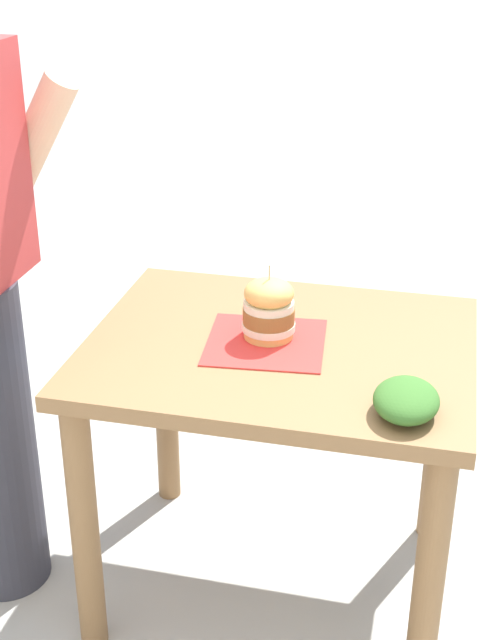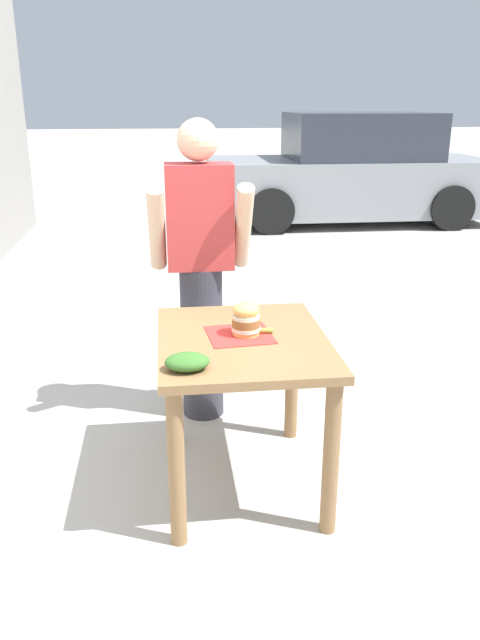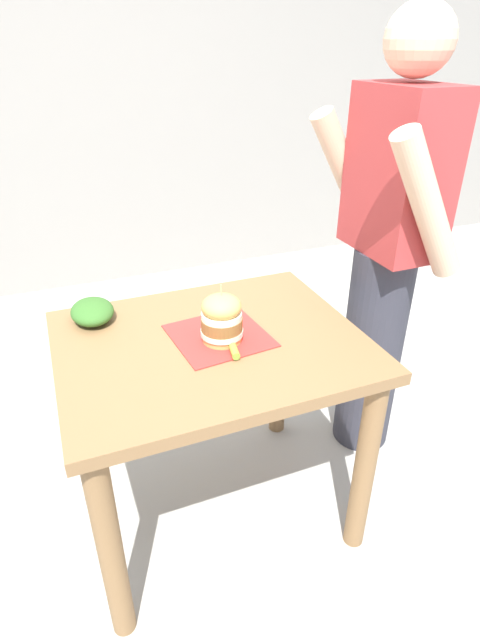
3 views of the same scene
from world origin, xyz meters
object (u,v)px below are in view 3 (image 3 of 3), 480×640
at_px(pickle_spear, 233,348).
at_px(side_salad, 92,311).
at_px(parked_car_mid_block, 469,96).
at_px(diner_across_table, 386,253).
at_px(patio_table, 212,377).
at_px(sandwich, 222,318).

height_order(pickle_spear, side_salad, side_salad).
bearing_deg(parked_car_mid_block, diner_across_table, -45.83).
height_order(patio_table, side_salad, side_salad).
bearing_deg(sandwich, patio_table, -120.70).
height_order(sandwich, side_salad, sandwich).
xyz_separation_m(patio_table, diner_across_table, (-0.14, 0.74, 0.27)).
xyz_separation_m(sandwich, diner_across_table, (-0.16, 0.71, 0.05)).
bearing_deg(pickle_spear, parked_car_mid_block, 132.20).
bearing_deg(parked_car_mid_block, side_salad, -50.95).
relative_size(sandwich, parked_car_mid_block, 0.04).
height_order(patio_table, diner_across_table, diner_across_table).
bearing_deg(side_salad, patio_table, 50.88).
height_order(sandwich, diner_across_table, diner_across_table).
distance_m(sandwich, pickle_spear, 0.10).
height_order(patio_table, parked_car_mid_block, parked_car_mid_block).
bearing_deg(pickle_spear, side_salad, -134.72).
relative_size(patio_table, sandwich, 4.97).
bearing_deg(pickle_spear, sandwich, -174.50).
distance_m(patio_table, diner_across_table, 0.80).
height_order(side_salad, diner_across_table, diner_across_table).
xyz_separation_m(patio_table, side_salad, (-0.26, -0.32, 0.18)).
bearing_deg(parked_car_mid_block, patio_table, -48.41).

